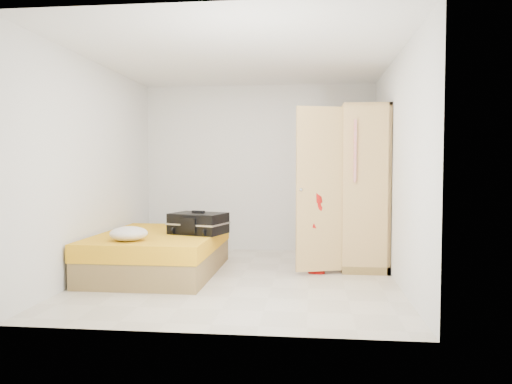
# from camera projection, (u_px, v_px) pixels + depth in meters

# --- Properties ---
(room) EXTENTS (4.00, 4.02, 2.60)m
(room) POSITION_uv_depth(u_px,v_px,m) (241.00, 169.00, 5.89)
(room) COLOR beige
(room) RESTS_ON ground
(bed) EXTENTS (1.42, 2.02, 0.50)m
(bed) POSITION_uv_depth(u_px,v_px,m) (159.00, 253.00, 6.21)
(bed) COLOR olive
(bed) RESTS_ON ground
(wardrobe) EXTENTS (1.15, 1.36, 2.10)m
(wardrobe) POSITION_uv_depth(u_px,v_px,m) (359.00, 191.00, 6.58)
(wardrobe) COLOR tan
(wardrobe) RESTS_ON ground
(person) EXTENTS (0.59, 0.75, 1.83)m
(person) POSITION_uv_depth(u_px,v_px,m) (320.00, 199.00, 6.31)
(person) COLOR red
(person) RESTS_ON ground
(suitcase) EXTENTS (0.76, 0.64, 0.28)m
(suitcase) POSITION_uv_depth(u_px,v_px,m) (198.00, 223.00, 6.16)
(suitcase) COLOR black
(suitcase) RESTS_ON bed
(round_cushion) EXTENTS (0.42, 0.42, 0.16)m
(round_cushion) POSITION_uv_depth(u_px,v_px,m) (129.00, 234.00, 5.56)
(round_cushion) COLOR white
(round_cushion) RESTS_ON bed
(pillow) EXTENTS (0.52, 0.29, 0.09)m
(pillow) POSITION_uv_depth(u_px,v_px,m) (188.00, 222.00, 7.02)
(pillow) COLOR white
(pillow) RESTS_ON bed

